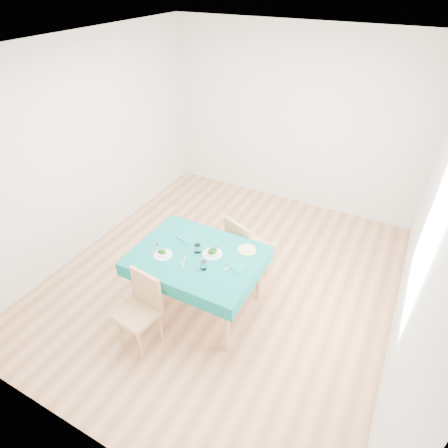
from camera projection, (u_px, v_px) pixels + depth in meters
The scene contains 16 objects.
room_shell at pixel (224, 186), 4.00m from camera, with size 4.02×4.52×2.73m.
table at pixel (198, 281), 4.19m from camera, with size 1.36×1.03×0.76m, color #09665F.
chair_near at pixel (137, 311), 3.71m from camera, with size 0.37×0.41×0.94m, color tan.
chair_far at pixel (249, 240), 4.57m from camera, with size 0.42×0.46×1.06m, color tan.
bowl_near at pixel (163, 253), 3.95m from camera, with size 0.20×0.20×0.06m, color white, non-canonical shape.
bowl_far at pixel (212, 252), 3.96m from camera, with size 0.21×0.21×0.06m, color white, non-canonical shape.
fork_near at pixel (154, 249), 4.06m from camera, with size 0.02×0.17×0.00m, color silver.
knife_near at pixel (184, 261), 3.89m from camera, with size 0.01×0.19×0.00m, color silver.
fork_far at pixel (213, 252), 4.02m from camera, with size 0.02×0.18×0.00m, color silver.
knife_far at pixel (232, 265), 3.84m from camera, with size 0.02×0.23×0.00m, color silver.
napkin_near at pixel (187, 238), 4.21m from camera, with size 0.22×0.15×0.01m, color #0D7168.
napkin_far at pixel (237, 266), 3.82m from camera, with size 0.20×0.14×0.01m, color #0D7168.
tumbler_center at pixel (197, 249), 3.99m from camera, with size 0.07×0.07×0.09m, color white.
tumbler_side at pixel (204, 266), 3.77m from camera, with size 0.07×0.07×0.09m, color white.
side_plate at pixel (247, 250), 4.04m from camera, with size 0.20×0.20×0.01m, color #C6DA6A.
bread_slice at pixel (247, 249), 4.03m from camera, with size 0.10×0.10×0.02m, color beige.
Camera 1 is at (1.63, -3.10, 3.31)m, focal length 30.00 mm.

